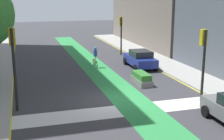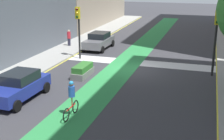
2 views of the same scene
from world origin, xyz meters
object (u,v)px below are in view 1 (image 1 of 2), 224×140
Objects in this scene: traffic_signal_far_right at (121,28)px; cyclist_in_lane at (95,57)px; car_blue_right_far at (140,59)px; median_planter at (141,79)px; traffic_signal_near_right at (203,51)px; traffic_signal_near_left at (13,54)px.

traffic_signal_far_right reaches higher than cyclist_in_lane.
car_blue_right_far is (-0.28, -6.39, -2.04)m from traffic_signal_far_right.
car_blue_right_far is 1.91× the size of median_planter.
cyclist_in_lane is (-4.10, 10.43, -2.07)m from traffic_signal_near_right.
traffic_signal_near_right is 1.02× the size of car_blue_right_far.
traffic_signal_near_left is 2.07× the size of median_planter.
traffic_signal_near_right is 1.07× the size of traffic_signal_far_right.
traffic_signal_far_right is 6.72m from car_blue_right_far.
traffic_signal_far_right is 2.18× the size of cyclist_in_lane.
car_blue_right_far is 5.28m from median_planter.
median_planter is at bearing -72.08° from cyclist_in_lane.
traffic_signal_near_right reaches higher than traffic_signal_far_right.
traffic_signal_near_left is (-10.77, 1.53, 0.16)m from traffic_signal_near_right.
traffic_signal_near_left is at bearing -126.82° from cyclist_in_lane.
car_blue_right_far is (-0.29, 9.28, -2.24)m from traffic_signal_near_right.
traffic_signal_near_left is at bearing -161.94° from median_planter.
traffic_signal_far_right is at bearing 51.94° from cyclist_in_lane.
traffic_signal_near_right is 2.34× the size of cyclist_in_lane.
traffic_signal_far_right is at bearing 52.72° from traffic_signal_near_left.
cyclist_in_lane is (-3.81, 1.16, 0.17)m from car_blue_right_far.
traffic_signal_far_right is 1.82× the size of median_planter.
car_blue_right_far is (10.48, 7.75, -2.41)m from traffic_signal_near_left.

